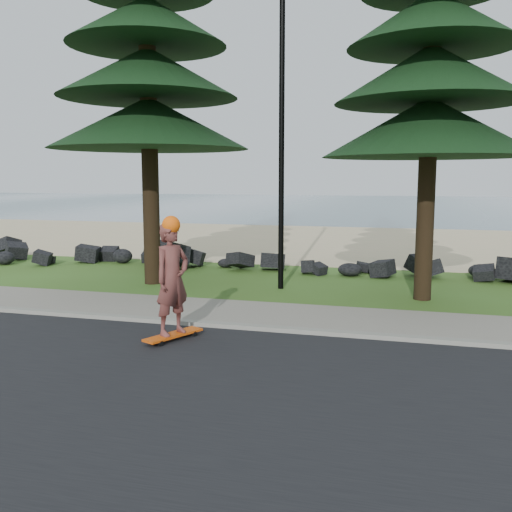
% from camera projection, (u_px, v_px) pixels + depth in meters
% --- Properties ---
extents(ground, '(160.00, 160.00, 0.00)m').
position_uv_depth(ground, '(246.00, 318.00, 11.63)').
color(ground, '#3A561A').
rests_on(ground, ground).
extents(road, '(160.00, 7.00, 0.02)m').
position_uv_depth(road, '(147.00, 399.00, 7.33)').
color(road, black).
rests_on(road, ground).
extents(kerb, '(160.00, 0.20, 0.10)m').
position_uv_depth(kerb, '(232.00, 326.00, 10.76)').
color(kerb, gray).
rests_on(kerb, ground).
extents(sidewalk, '(160.00, 2.00, 0.08)m').
position_uv_depth(sidewalk, '(248.00, 313.00, 11.82)').
color(sidewalk, gray).
rests_on(sidewalk, ground).
extents(beach_sand, '(160.00, 15.00, 0.01)m').
position_uv_depth(beach_sand, '(337.00, 241.00, 25.48)').
color(beach_sand, beige).
rests_on(beach_sand, ground).
extents(ocean, '(160.00, 58.00, 0.01)m').
position_uv_depth(ocean, '(382.00, 204.00, 60.34)').
color(ocean, '#355865').
rests_on(ocean, ground).
extents(seawall_boulders, '(60.00, 2.40, 1.10)m').
position_uv_depth(seawall_boulders, '(299.00, 273.00, 16.98)').
color(seawall_boulders, black).
rests_on(seawall_boulders, ground).
extents(lamp_post, '(0.25, 0.14, 8.14)m').
position_uv_depth(lamp_post, '(282.00, 125.00, 14.12)').
color(lamp_post, black).
rests_on(lamp_post, ground).
extents(skateboarder, '(0.75, 1.18, 2.17)m').
position_uv_depth(skateboarder, '(172.00, 280.00, 9.82)').
color(skateboarder, '#D64E0C').
rests_on(skateboarder, ground).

